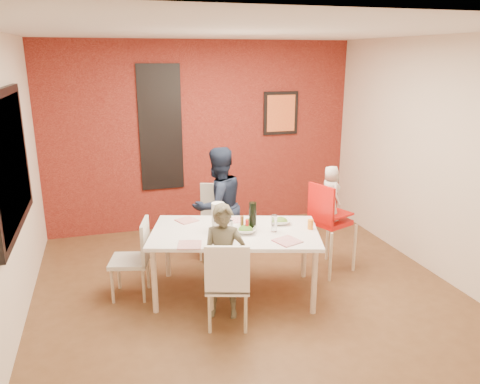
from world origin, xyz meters
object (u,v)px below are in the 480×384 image
object	(u,v)px
chair_near	(228,281)
paper_towel_roll	(218,217)
child_near	(224,262)
chair_far	(216,216)
dining_table	(235,236)
toddler	(330,193)
wine_bottle	(253,216)
child_far	(218,206)
chair_left	(136,254)
high_chair	(328,219)

from	to	relation	value
chair_near	paper_towel_roll	world-z (taller)	paper_towel_roll
child_near	chair_far	bearing A→B (deg)	100.52
dining_table	toddler	bearing A→B (deg)	11.41
wine_bottle	child_far	bearing A→B (deg)	99.88
chair_left	chair_near	bearing A→B (deg)	54.74
chair_near	paper_towel_roll	distance (m)	0.79
chair_left	toddler	distance (m)	2.27
chair_near	child_near	world-z (taller)	child_near
child_near	paper_towel_roll	size ratio (longest dim) A/B	3.82
paper_towel_roll	child_far	bearing A→B (deg)	76.10
toddler	chair_far	bearing A→B (deg)	50.11
chair_near	wine_bottle	size ratio (longest dim) A/B	2.94
child_near	child_far	bearing A→B (deg)	99.72
child_near	chair_near	bearing A→B (deg)	-74.16
toddler	paper_towel_roll	bearing A→B (deg)	94.53
chair_far	child_far	world-z (taller)	child_far
high_chair	paper_towel_roll	size ratio (longest dim) A/B	3.61
high_chair	wine_bottle	xyz separation A→B (m)	(-1.00, -0.24, 0.22)
high_chair	child_near	xyz separation A→B (m)	(-1.41, -0.62, -0.08)
child_far	toddler	xyz separation A→B (m)	(1.18, -0.62, 0.24)
dining_table	paper_towel_roll	distance (m)	0.28
child_near	chair_left	bearing A→B (deg)	161.83
chair_near	chair_far	bearing A→B (deg)	-83.20
dining_table	chair_left	world-z (taller)	chair_left
child_far	child_near	bearing A→B (deg)	56.59
child_near	toddler	size ratio (longest dim) A/B	1.79
paper_towel_roll	chair_left	bearing A→B (deg)	167.33
chair_far	wine_bottle	size ratio (longest dim) A/B	3.06
dining_table	chair_far	xyz separation A→B (m)	(0.06, 1.10, -0.15)
chair_far	chair_near	bearing A→B (deg)	-80.76
chair_near	high_chair	world-z (taller)	high_chair
chair_near	toddler	world-z (taller)	toddler
wine_bottle	chair_near	bearing A→B (deg)	-125.37
chair_far	paper_towel_roll	world-z (taller)	paper_towel_roll
wine_bottle	child_near	bearing A→B (deg)	-137.39
toddler	wine_bottle	xyz separation A→B (m)	(-1.02, -0.26, -0.09)
chair_far	chair_left	bearing A→B (deg)	-121.98
high_chair	chair_far	bearing A→B (deg)	30.30
chair_near	child_near	bearing A→B (deg)	-78.59
wine_bottle	dining_table	bearing A→B (deg)	175.65
dining_table	chair_near	xyz separation A→B (m)	(-0.25, -0.63, -0.17)
chair_left	child_near	distance (m)	1.02
chair_near	wine_bottle	distance (m)	0.85
child_near	child_far	xyz separation A→B (m)	(0.26, 1.26, 0.15)
high_chair	child_far	size ratio (longest dim) A/B	0.75
dining_table	chair_left	size ratio (longest dim) A/B	2.29
dining_table	child_far	bearing A→B (deg)	87.63
chair_far	toddler	world-z (taller)	toddler
chair_far	child_far	xyz separation A→B (m)	(-0.03, -0.24, 0.21)
chair_near	chair_far	distance (m)	1.76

